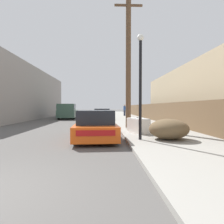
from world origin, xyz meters
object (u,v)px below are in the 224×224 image
object	(u,v)px
car_parked_mid	(102,115)
pedestrian	(125,110)
utility_pole	(128,59)
discarded_fridge	(138,125)
pickup_truck	(68,111)
brush_pile	(169,129)
parked_sports_car_red	(96,126)
street_lamp	(140,78)

from	to	relation	value
car_parked_mid	pedestrian	bearing A→B (deg)	67.51
utility_pole	discarded_fridge	bearing A→B (deg)	-85.06
discarded_fridge	pedestrian	xyz separation A→B (m)	(1.32, 19.86, 0.50)
discarded_fridge	pickup_truck	xyz separation A→B (m)	(-6.28, 14.36, 0.42)
pickup_truck	brush_pile	size ratio (longest dim) A/B	3.65
brush_pile	pedestrian	size ratio (longest dim) A/B	0.96
discarded_fridge	pickup_truck	bearing A→B (deg)	99.23
utility_pole	pedestrian	bearing A→B (deg)	84.94
discarded_fridge	parked_sports_car_red	distance (m)	2.53
discarded_fridge	street_lamp	size ratio (longest dim) A/B	0.40
pickup_truck	utility_pole	xyz separation A→B (m)	(6.06, -11.86, 3.66)
utility_pole	parked_sports_car_red	bearing A→B (deg)	-117.30
car_parked_mid	pickup_truck	distance (m)	4.95
car_parked_mid	pedestrian	distance (m)	8.66
parked_sports_car_red	brush_pile	distance (m)	3.21
parked_sports_car_red	street_lamp	xyz separation A→B (m)	(1.88, -0.95, 2.05)
pedestrian	discarded_fridge	bearing A→B (deg)	-93.81
discarded_fridge	car_parked_mid	size ratio (longest dim) A/B	0.40
pickup_truck	utility_pole	bearing A→B (deg)	113.52
street_lamp	brush_pile	size ratio (longest dim) A/B	2.62
pickup_truck	street_lamp	distance (m)	17.74
street_lamp	brush_pile	distance (m)	2.42
brush_pile	car_parked_mid	bearing A→B (deg)	101.68
pedestrian	utility_pole	bearing A→B (deg)	-95.06
pickup_truck	pedestrian	bearing A→B (deg)	-147.65
car_parked_mid	pedestrian	world-z (taller)	pedestrian
car_parked_mid	pedestrian	xyz separation A→B (m)	(3.33, 7.99, 0.40)
discarded_fridge	street_lamp	distance (m)	3.12
pickup_truck	brush_pile	xyz separation A→B (m)	(7.19, -16.58, -0.37)
utility_pole	brush_pile	xyz separation A→B (m)	(1.12, -4.71, -4.03)
car_parked_mid	pickup_truck	bearing A→B (deg)	149.96
pickup_truck	street_lamp	xyz separation A→B (m)	(5.98, -16.61, 1.72)
utility_pole	pedestrian	xyz separation A→B (m)	(1.54, 17.37, -3.58)
utility_pole	street_lamp	bearing A→B (deg)	-90.95
parked_sports_car_red	pedestrian	xyz separation A→B (m)	(3.50, 21.16, 0.40)
street_lamp	brush_pile	xyz separation A→B (m)	(1.20, 0.03, -2.10)
discarded_fridge	brush_pile	xyz separation A→B (m)	(0.91, -2.22, 0.05)
street_lamp	pedestrian	xyz separation A→B (m)	(1.62, 22.11, -1.64)
car_parked_mid	utility_pole	size ratio (longest dim) A/B	0.49
utility_pole	street_lamp	world-z (taller)	utility_pole
discarded_fridge	utility_pole	distance (m)	4.79
pickup_truck	pedestrian	distance (m)	9.39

